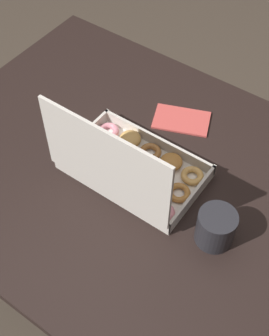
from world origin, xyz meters
TOP-DOWN VIEW (x-y plane):
  - ground_plane at (0.00, 0.00)m, footprint 8.00×8.00m
  - dining_table at (0.00, 0.00)m, footprint 1.10×0.90m
  - donut_box at (-0.04, 0.03)m, footprint 0.35×0.23m
  - coffee_mug at (-0.31, 0.05)m, footprint 0.09×0.09m
  - paper_napkin at (-0.05, -0.23)m, footprint 0.18×0.15m

SIDE VIEW (x-z plane):
  - ground_plane at x=0.00m, z-range 0.00..0.00m
  - dining_table at x=0.00m, z-range 0.26..0.97m
  - paper_napkin at x=-0.05m, z-range 0.71..0.72m
  - coffee_mug at x=-0.31m, z-range 0.71..0.81m
  - donut_box at x=-0.04m, z-range 0.63..0.89m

